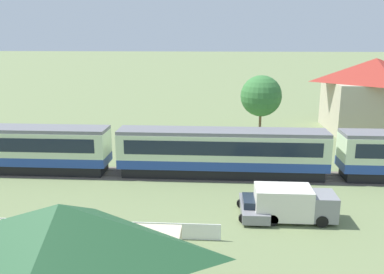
# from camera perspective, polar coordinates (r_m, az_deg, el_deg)

# --- Properties ---
(passenger_train) EXTENTS (95.69, 3.04, 4.19)m
(passenger_train) POSITION_cam_1_polar(r_m,az_deg,el_deg) (35.74, 4.65, -1.92)
(passenger_train) COLOR #234293
(passenger_train) RESTS_ON ground_plane
(railway_track) EXTENTS (153.85, 3.60, 0.04)m
(railway_track) POSITION_cam_1_polar(r_m,az_deg,el_deg) (37.70, 18.48, -5.47)
(railway_track) COLOR #665B51
(railway_track) RESTS_ON ground_plane
(station_house_red_roof) EXTENTS (11.86, 10.57, 9.39)m
(station_house_red_roof) POSITION_cam_1_polar(r_m,az_deg,el_deg) (57.69, 24.06, 5.57)
(station_house_red_roof) COLOR #BCB293
(station_house_red_roof) RESTS_ON ground_plane
(cottage_dark_green_roof_2) EXTENTS (10.69, 6.68, 5.20)m
(cottage_dark_green_roof_2) POSITION_cam_1_polar(r_m,az_deg,el_deg) (19.34, -17.65, -15.77)
(cottage_dark_green_roof_2) COLOR beige
(cottage_dark_green_roof_2) RESTS_ON ground_plane
(parked_car_grey) EXTENTS (2.26, 4.03, 1.33)m
(parked_car_grey) POSITION_cam_1_polar(r_m,az_deg,el_deg) (28.79, 8.68, -9.65)
(parked_car_grey) COLOR gray
(parked_car_grey) RESTS_ON ground_plane
(delivery_truck_grey) EXTENTS (5.36, 2.29, 2.28)m
(delivery_truck_grey) POSITION_cam_1_polar(r_m,az_deg,el_deg) (28.45, 13.99, -9.00)
(delivery_truck_grey) COLOR gray
(delivery_truck_grey) RESTS_ON ground_plane
(yard_tree_0) EXTENTS (4.94, 4.94, 7.60)m
(yard_tree_0) POSITION_cam_1_polar(r_m,az_deg,el_deg) (49.58, 9.68, 5.70)
(yard_tree_0) COLOR brown
(yard_tree_0) RESTS_ON ground_plane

